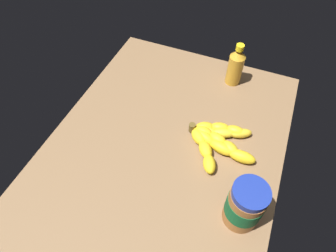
# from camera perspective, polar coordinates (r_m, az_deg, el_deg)

# --- Properties ---
(ground_plane) EXTENTS (0.88, 0.68, 0.04)m
(ground_plane) POSITION_cam_1_polar(r_m,az_deg,el_deg) (0.89, -0.54, -4.38)
(ground_plane) COLOR brown
(banana_bunch) EXTENTS (0.20, 0.21, 0.04)m
(banana_bunch) POSITION_cam_1_polar(r_m,az_deg,el_deg) (0.87, 9.62, -2.77)
(banana_bunch) COLOR yellow
(banana_bunch) RESTS_ON ground_plane
(peanut_butter_jar) EXTENTS (0.09, 0.09, 0.15)m
(peanut_butter_jar) POSITION_cam_1_polar(r_m,az_deg,el_deg) (0.72, 14.89, -14.84)
(peanut_butter_jar) COLOR #9E602D
(peanut_butter_jar) RESTS_ON ground_plane
(honey_bottle) EXTENTS (0.05, 0.05, 0.16)m
(honey_bottle) POSITION_cam_1_polar(r_m,az_deg,el_deg) (1.03, 13.19, 11.45)
(honey_bottle) COLOR gold
(honey_bottle) RESTS_ON ground_plane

